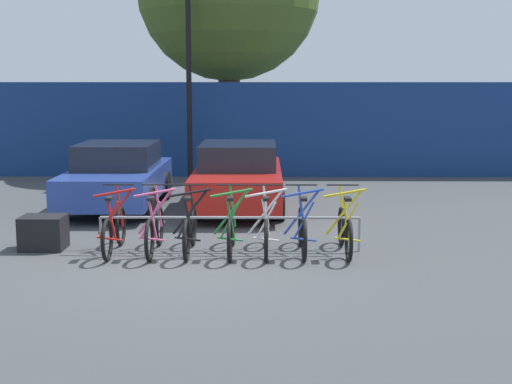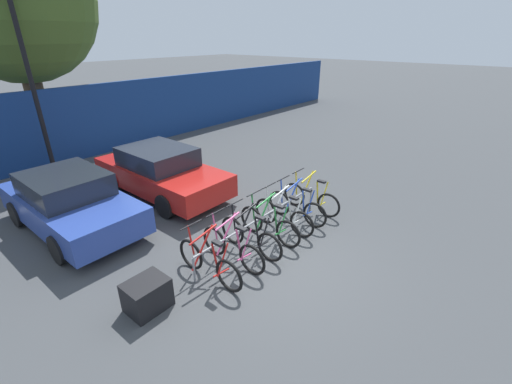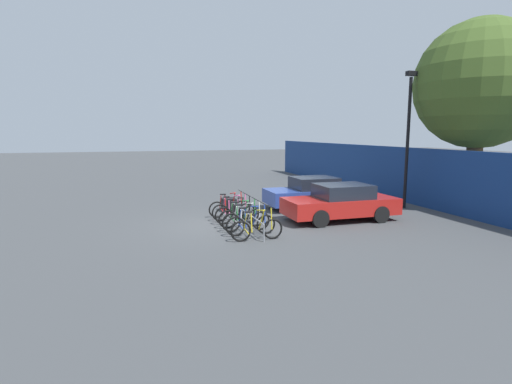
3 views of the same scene
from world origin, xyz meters
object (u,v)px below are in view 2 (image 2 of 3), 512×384
object	(u,v)px
bicycle_yellow	(311,198)
tree_behind_hoarding	(10,0)
bicycle_black	(250,236)
bicycle_white	(283,216)
car_red	(161,172)
bicycle_pink	(232,248)
bicycle_red	(209,263)
bike_rack	(263,219)
car_blue	(71,202)
bicycle_green	(269,224)
lamp_post	(28,71)
cargo_crate	(147,295)
bicycle_blue	(297,207)

from	to	relation	value
bicycle_yellow	tree_behind_hoarding	size ratio (longest dim) A/B	0.21
bicycle_black	bicycle_white	size ratio (longest dim) A/B	1.00
car_red	tree_behind_hoarding	size ratio (longest dim) A/B	0.53
bicycle_white	bicycle_black	bearing A→B (deg)	176.22
bicycle_pink	bicycle_red	bearing A→B (deg)	179.02
bike_rack	car_blue	world-z (taller)	car_blue
bicycle_green	car_red	xyz separation A→B (m)	(-0.03, 3.96, 0.31)
bike_rack	tree_behind_hoarding	bearing A→B (deg)	92.78
bicycle_green	bicycle_white	xyz separation A→B (m)	(0.55, 0.00, 0.00)
lamp_post	cargo_crate	world-z (taller)	lamp_post
bicycle_red	car_blue	bearing A→B (deg)	101.38
bicycle_black	bicycle_green	xyz separation A→B (m)	(0.66, 0.00, 0.00)
bicycle_red	car_red	distance (m)	4.37
bicycle_pink	tree_behind_hoarding	world-z (taller)	tree_behind_hoarding
bicycle_red	bicycle_white	world-z (taller)	same
car_red	car_blue	bearing A→B (deg)	179.79
bicycle_green	lamp_post	bearing A→B (deg)	100.85
bicycle_green	car_red	size ratio (longest dim) A/B	0.40
bicycle_green	bicycle_black	bearing A→B (deg)	-179.62
car_blue	tree_behind_hoarding	world-z (taller)	tree_behind_hoarding
bicycle_black	bicycle_green	world-z (taller)	same
tree_behind_hoarding	car_red	bearing A→B (deg)	-85.68
lamp_post	bicycle_white	bearing A→B (deg)	-75.75
bike_rack	bicycle_pink	bearing A→B (deg)	-172.89
bike_rack	car_red	xyz separation A→B (m)	(0.00, 3.81, 0.20)
bicycle_yellow	bicycle_red	bearing A→B (deg)	-177.97
bicycle_red	bicycle_black	bearing A→B (deg)	0.69
bike_rack	bicycle_green	xyz separation A→B (m)	(0.03, -0.15, -0.11)
bicycle_yellow	car_red	bearing A→B (deg)	116.92
bicycle_red	tree_behind_hoarding	xyz separation A→B (m)	(1.32, 10.77, 5.00)
bicycle_white	bicycle_blue	size ratio (longest dim) A/B	1.00
bicycle_black	car_blue	world-z (taller)	car_blue
bicycle_red	cargo_crate	distance (m)	1.24
bicycle_black	lamp_post	world-z (taller)	lamp_post
bike_rack	bicycle_red	xyz separation A→B (m)	(-1.84, -0.15, -0.11)
lamp_post	cargo_crate	size ratio (longest dim) A/B	8.53
car_red	lamp_post	bearing A→B (deg)	109.76
bicycle_green	lamp_post	world-z (taller)	lamp_post
bicycle_yellow	lamp_post	xyz separation A→B (m)	(-3.28, 7.97, 2.96)
car_blue	car_red	xyz separation A→B (m)	(2.58, -0.01, 0.00)
bicycle_white	tree_behind_hoarding	bearing A→B (deg)	92.04
bicycle_pink	lamp_post	bearing A→B (deg)	90.83
bicycle_yellow	tree_behind_hoarding	xyz separation A→B (m)	(-2.35, 10.77, 5.00)
bicycle_white	lamp_post	distance (m)	8.74
bicycle_blue	bicycle_yellow	world-z (taller)	same
cargo_crate	lamp_post	bearing A→B (deg)	78.28
car_red	tree_behind_hoarding	xyz separation A→B (m)	(-0.52, 6.82, 4.69)
bike_rack	bicycle_yellow	size ratio (longest dim) A/B	2.46
bicycle_red	car_red	xyz separation A→B (m)	(1.84, 3.96, 0.31)
bike_rack	bicycle_pink	xyz separation A→B (m)	(-1.19, -0.15, -0.11)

